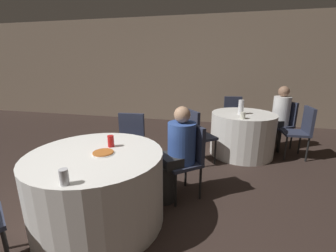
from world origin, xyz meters
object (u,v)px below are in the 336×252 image
(table_far, at_px, (242,134))
(soda_can_red, at_px, (111,141))
(table_near, at_px, (98,187))
(soda_can_silver, at_px, (64,177))
(person_blue_shirt, at_px, (176,154))
(chair_far_north, at_px, (233,113))
(chair_far_northeast, at_px, (283,120))
(pizza_plate_near, at_px, (103,153))
(chair_far_east, at_px, (302,128))
(bottle_far, at_px, (241,107))
(person_white_shirt, at_px, (277,118))
(chair_near_north, at_px, (130,138))
(chair_far_southwest, at_px, (197,132))
(chair_near_northeast, at_px, (188,154))

(table_far, distance_m, soda_can_red, 2.57)
(table_near, height_order, soda_can_silver, soda_can_silver)
(person_blue_shirt, bearing_deg, chair_far_north, -56.31)
(chair_far_northeast, bearing_deg, pizza_plate_near, 105.56)
(chair_far_east, distance_m, chair_far_north, 1.42)
(bottle_far, bearing_deg, person_blue_shirt, -117.83)
(table_near, height_order, person_white_shirt, person_white_shirt)
(pizza_plate_near, relative_size, soda_can_red, 1.84)
(soda_can_silver, bearing_deg, bottle_far, 62.44)
(person_white_shirt, distance_m, bottle_far, 0.94)
(chair_near_north, bearing_deg, chair_far_north, -130.55)
(soda_can_red, xyz_separation_m, bottle_far, (1.45, 1.95, 0.06))
(chair_far_northeast, bearing_deg, table_near, 104.69)
(table_near, relative_size, chair_near_north, 1.48)
(chair_far_northeast, height_order, chair_far_southwest, same)
(chair_far_southwest, xyz_separation_m, person_white_shirt, (1.42, 1.05, 0.05))
(chair_near_northeast, relative_size, pizza_plate_near, 4.02)
(chair_far_east, relative_size, person_white_shirt, 0.75)
(pizza_plate_near, bearing_deg, table_near, -171.31)
(table_near, height_order, chair_far_north, chair_far_north)
(chair_near_northeast, height_order, soda_can_silver, chair_near_northeast)
(person_blue_shirt, bearing_deg, table_far, -68.52)
(chair_far_north, bearing_deg, chair_near_north, 46.01)
(table_near, xyz_separation_m, bottle_far, (1.53, 2.15, 0.50))
(table_near, relative_size, table_far, 1.21)
(pizza_plate_near, distance_m, soda_can_silver, 0.60)
(person_blue_shirt, bearing_deg, chair_far_northeast, -77.63)
(chair_near_north, distance_m, chair_far_southwest, 1.07)
(person_blue_shirt, bearing_deg, person_white_shirt, -76.52)
(chair_far_north, distance_m, bottle_far, 1.09)
(chair_far_northeast, distance_m, chair_far_north, 1.01)
(chair_far_east, bearing_deg, chair_far_northeast, 15.74)
(chair_far_north, distance_m, chair_far_southwest, 1.68)
(chair_far_southwest, relative_size, pizza_plate_near, 4.02)
(bottle_far, bearing_deg, chair_near_north, -146.26)
(chair_near_north, relative_size, pizza_plate_near, 4.02)
(table_far, height_order, chair_near_north, chair_near_north)
(person_blue_shirt, distance_m, soda_can_silver, 1.33)
(table_far, height_order, chair_far_northeast, chair_far_northeast)
(pizza_plate_near, bearing_deg, soda_can_silver, -88.21)
(table_near, xyz_separation_m, table_far, (1.59, 2.22, -0.00))
(table_far, distance_m, bottle_far, 0.51)
(person_blue_shirt, xyz_separation_m, soda_can_silver, (-0.60, -1.17, 0.24))
(table_far, height_order, bottle_far, bottle_far)
(chair_near_northeast, xyz_separation_m, person_white_shirt, (1.42, 1.98, 0.05))
(table_far, bearing_deg, soda_can_silver, -118.00)
(chair_far_east, distance_m, chair_far_southwest, 1.84)
(table_near, distance_m, soda_can_red, 0.49)
(chair_near_north, bearing_deg, chair_near_northeast, 152.83)
(chair_far_southwest, xyz_separation_m, person_blue_shirt, (-0.13, -1.04, 0.03))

